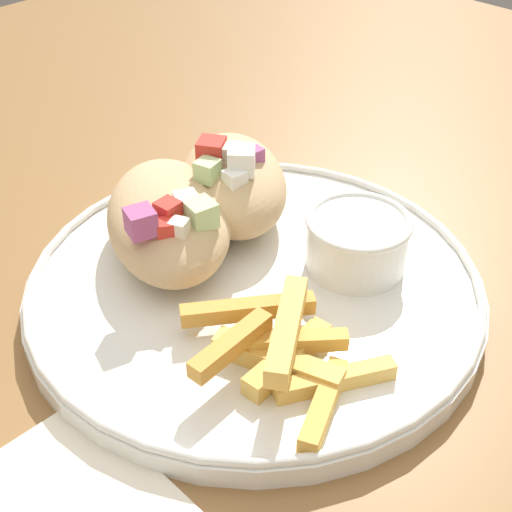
% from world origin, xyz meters
% --- Properties ---
extents(table, '(1.29, 1.29, 0.71)m').
position_xyz_m(table, '(0.00, 0.00, 0.64)').
color(table, brown).
rests_on(table, ground_plane).
extents(napkin, '(0.13, 0.07, 0.00)m').
position_xyz_m(napkin, '(0.06, -0.16, 0.71)').
color(napkin, silver).
rests_on(napkin, table).
extents(plate, '(0.30, 0.30, 0.02)m').
position_xyz_m(plate, '(0.00, 0.01, 0.72)').
color(plate, white).
rests_on(plate, table).
extents(pita_sandwich_near, '(0.16, 0.14, 0.06)m').
position_xyz_m(pita_sandwich_near, '(-0.06, -0.01, 0.75)').
color(pita_sandwich_near, tan).
rests_on(pita_sandwich_near, plate).
extents(pita_sandwich_far, '(0.14, 0.13, 0.07)m').
position_xyz_m(pita_sandwich_far, '(-0.06, 0.05, 0.75)').
color(pita_sandwich_far, tan).
rests_on(pita_sandwich_far, plate).
extents(fries_pile, '(0.12, 0.10, 0.03)m').
position_xyz_m(fries_pile, '(0.07, -0.04, 0.74)').
color(fries_pile, '#E5B251').
rests_on(fries_pile, plate).
extents(sauce_ramekin, '(0.07, 0.07, 0.04)m').
position_xyz_m(sauce_ramekin, '(0.04, 0.06, 0.74)').
color(sauce_ramekin, white).
rests_on(sauce_ramekin, plate).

